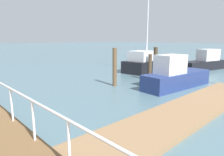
{
  "coord_description": "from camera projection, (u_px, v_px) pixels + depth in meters",
  "views": [
    {
      "loc": [
        -4.94,
        8.18,
        2.92
      ],
      "look_at": [
        1.32,
        14.85,
        1.14
      ],
      "focal_mm": 32.23,
      "sensor_mm": 36.0,
      "label": 1
    }
  ],
  "objects": [
    {
      "name": "ground_plane",
      "position": [
        39.0,
        87.0,
        12.34
      ],
      "size": [
        300.0,
        300.0,
        0.0
      ],
      "primitive_type": "plane",
      "color": "slate"
    },
    {
      "name": "dock_piling_1",
      "position": [
        155.0,
        62.0,
        16.08
      ],
      "size": [
        0.33,
        0.33,
        2.29
      ],
      "primitive_type": "cylinder",
      "color": "#473826",
      "rests_on": "ground_plane"
    },
    {
      "name": "dock_piling_0",
      "position": [
        150.0,
        67.0,
        14.36
      ],
      "size": [
        0.26,
        0.26,
        1.87
      ],
      "primitive_type": "cylinder",
      "color": "brown",
      "rests_on": "ground_plane"
    },
    {
      "name": "dock_piling_2",
      "position": [
        115.0,
        67.0,
        12.55
      ],
      "size": [
        0.27,
        0.27,
        2.39
      ],
      "primitive_type": "cylinder",
      "color": "brown",
      "rests_on": "ground_plane"
    },
    {
      "name": "moored_boat_4",
      "position": [
        205.0,
        62.0,
        19.46
      ],
      "size": [
        5.51,
        2.48,
        1.96
      ],
      "color": "black",
      "rests_on": "ground_plane"
    },
    {
      "name": "floating_dock",
      "position": [
        188.0,
        110.0,
        8.12
      ],
      "size": [
        12.18,
        2.0,
        0.18
      ],
      "primitive_type": "cube",
      "color": "#93704C",
      "rests_on": "ground_plane"
    },
    {
      "name": "moored_boat_2",
      "position": [
        176.0,
        76.0,
        12.14
      ],
      "size": [
        5.2,
        1.86,
        2.03
      ],
      "color": "navy",
      "rests_on": "ground_plane"
    },
    {
      "name": "moored_boat_1",
      "position": [
        145.0,
        63.0,
        18.23
      ],
      "size": [
        5.01,
        2.58,
        8.71
      ],
      "color": "black",
      "rests_on": "ground_plane"
    }
  ]
}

